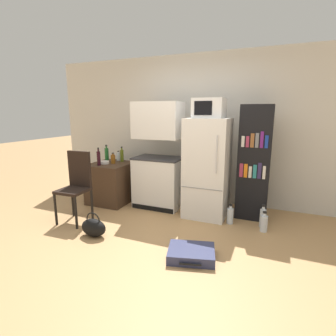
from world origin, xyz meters
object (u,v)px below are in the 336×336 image
Objects in this scene: kitchen_hutch at (158,160)px; water_bottle_front at (263,218)px; water_bottle_middle at (230,215)px; bowl at (105,162)px; side_table at (112,182)px; bottle_amber_beer at (113,159)px; bottle_wine_dark at (99,158)px; handbag at (94,227)px; microwave at (209,108)px; bookshelf at (254,163)px; refrigerator at (207,168)px; bottle_clear_short at (118,157)px; bottle_olive_oil at (122,155)px; water_bottle_back at (264,223)px; bottle_green_tall at (107,154)px; suitcase_large_flat at (191,253)px; chair at (77,181)px.

water_bottle_front is (1.75, -0.21, -0.68)m from kitchen_hutch.
bowl is at bearing 177.81° from water_bottle_middle.
side_table is 0.44m from bottle_amber_beer.
bowl is at bearing 90.24° from bottle_wine_dark.
side_table reaches higher than handbag.
water_bottle_middle is at bearing -4.34° from bottle_amber_beer.
microwave reaches higher than bottle_amber_beer.
bottle_amber_beer is at bearing -174.99° from bookshelf.
microwave is at bearing -104.79° from refrigerator.
bottle_clear_short is at bearing 82.84° from bottle_wine_dark.
bottle_olive_oil is 2.65m from water_bottle_front.
bookshelf is 2.41m from bottle_amber_beer.
water_bottle_back is (2.68, -0.52, -0.67)m from bottle_clear_short.
microwave is 1.59× the size of bottle_olive_oil.
bottle_wine_dark reaches higher than water_bottle_middle.
handbag is at bearing -61.04° from bottle_green_tall.
bottle_clear_short is at bearing 11.58° from bottle_green_tall.
kitchen_hutch is at bearing 19.19° from bottle_wine_dark.
bowl is 2.82m from water_bottle_back.
bottle_amber_beer is 1.54m from handbag.
bottle_green_tall is 2.99m from water_bottle_front.
bookshelf is at bearing 3.88° from kitchen_hutch.
water_bottle_front is (2.59, -0.10, -0.66)m from bottle_amber_beer.
bottle_clear_short reaches higher than bowl.
refrigerator is 0.70m from bookshelf.
bottle_green_tall is 0.48× the size of suitcase_large_flat.
side_table is 0.52m from bottle_clear_short.
suitcase_large_flat is (2.03, -1.05, -0.79)m from bottle_wine_dark.
bottle_olive_oil is at bearing 174.38° from microwave.
microwave reaches higher than water_bottle_front.
water_bottle_front is (2.72, 0.13, -0.71)m from bottle_wine_dark.
bookshelf is (1.55, 0.10, 0.04)m from kitchen_hutch.
bottle_clear_short reaches higher than water_bottle_middle.
microwave is (0.87, -0.06, 0.86)m from kitchen_hutch.
refrigerator is 5.46× the size of bottle_olive_oil.
chair is at bearing -151.12° from refrigerator.
water_bottle_front is at bearing 2.77° from bottle_wine_dark.
water_bottle_front is (2.64, -0.10, -0.22)m from side_table.
chair is 3.60× the size of water_bottle_back.
side_table is 1.81m from refrigerator.
chair reaches higher than water_bottle_middle.
water_bottle_front reaches higher than handbag.
bottle_olive_oil is at bearing 83.61° from chair.
kitchen_hutch reaches higher than water_bottle_back.
handbag is (0.48, -1.49, -0.71)m from bottle_olive_oil.
bottle_green_tall is (-0.17, 0.46, -0.01)m from bottle_wine_dark.
side_table is at bearing -172.77° from kitchen_hutch.
water_bottle_middle is at bearing -26.25° from microwave.
handbag is (0.60, -1.56, -0.67)m from bottle_clear_short.
water_bottle_middle is (1.29, -0.27, -0.70)m from kitchen_hutch.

